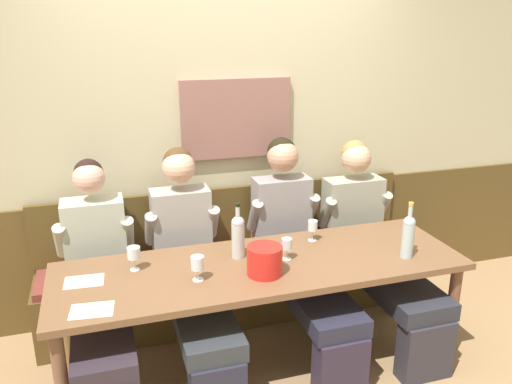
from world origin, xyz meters
TOP-DOWN VIEW (x-y plane):
  - room_wall_back at (0.00, 1.09)m, footprint 6.80×0.12m
  - wood_wainscot_panel at (0.00, 1.04)m, footprint 6.80×0.03m
  - wall_bench at (0.00, 0.83)m, footprint 2.72×0.42m
  - dining_table at (0.00, 0.18)m, footprint 2.42×0.76m
  - person_left_seat at (-0.93, 0.49)m, footprint 0.49×1.19m
  - person_center_right_seat at (-0.37, 0.49)m, footprint 0.49×1.20m
  - person_right_seat at (0.35, 0.50)m, footprint 0.50×1.20m
  - person_center_left_seat at (0.92, 0.48)m, footprint 0.54×1.20m
  - ice_bucket at (-0.03, 0.04)m, footprint 0.20×0.20m
  - wine_bottle_green_tall at (-0.11, 0.31)m, footprint 0.08×0.08m
  - wine_bottle_amber_mid at (0.86, -0.00)m, footprint 0.07×0.07m
  - wine_glass_right_end at (0.16, 0.18)m, footprint 0.06×0.06m
  - wine_glass_near_bucket at (-0.72, 0.31)m, footprint 0.08×0.08m
  - wine_glass_center_front at (-0.40, 0.08)m, footprint 0.07×0.07m
  - wine_glass_left_end at (0.42, 0.40)m, footprint 0.06×0.06m
  - tasting_sheet_left_guest at (-0.97, -0.07)m, footprint 0.23×0.17m
  - tasting_sheet_right_guest at (-1.00, 0.26)m, footprint 0.22×0.16m

SIDE VIEW (x-z plane):
  - wall_bench at x=0.00m, z-range -0.19..0.75m
  - wood_wainscot_panel at x=0.00m, z-range 0.00..0.91m
  - person_center_left_seat at x=0.92m, z-range -0.02..1.25m
  - person_left_seat at x=-0.93m, z-range -0.01..1.26m
  - person_center_right_seat at x=-0.37m, z-range -0.01..1.30m
  - dining_table at x=0.00m, z-range 0.29..1.01m
  - person_right_seat at x=0.35m, z-range -0.01..1.31m
  - tasting_sheet_left_guest at x=-0.97m, z-range 0.72..0.72m
  - tasting_sheet_right_guest at x=-1.00m, z-range 0.72..0.72m
  - ice_bucket at x=-0.03m, z-range 0.72..0.89m
  - wine_glass_right_end at x=0.16m, z-range 0.75..0.88m
  - wine_glass_left_end at x=0.42m, z-range 0.75..0.89m
  - wine_glass_near_bucket at x=-0.72m, z-range 0.75..0.89m
  - wine_glass_center_front at x=-0.40m, z-range 0.75..0.89m
  - wine_bottle_green_tall at x=-0.11m, z-range 0.69..1.04m
  - wine_bottle_amber_mid at x=0.86m, z-range 0.69..1.04m
  - room_wall_back at x=0.00m, z-range 0.00..2.80m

